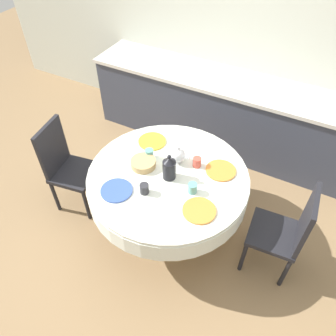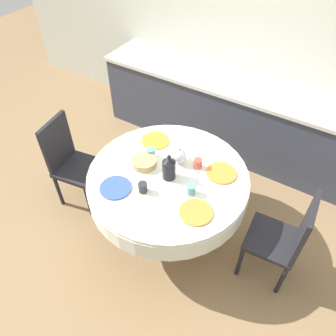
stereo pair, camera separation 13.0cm
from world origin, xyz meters
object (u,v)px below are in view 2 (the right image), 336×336
at_px(chair_right, 70,160).
at_px(coffee_carafe, 169,168).
at_px(teapot, 179,156).
at_px(chair_left, 285,237).

relative_size(chair_right, coffee_carafe, 3.86).
xyz_separation_m(coffee_carafe, teapot, (-0.02, 0.20, -0.03)).
relative_size(chair_left, teapot, 5.29).
distance_m(chair_left, chair_right, 2.08).
bearing_deg(chair_left, chair_right, 92.56).
bearing_deg(chair_left, coffee_carafe, 91.10).
xyz_separation_m(chair_right, coffee_carafe, (1.05, 0.15, 0.31)).
distance_m(chair_left, coffee_carafe, 1.07).
distance_m(chair_right, coffee_carafe, 1.10).
bearing_deg(teapot, chair_left, -5.98).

